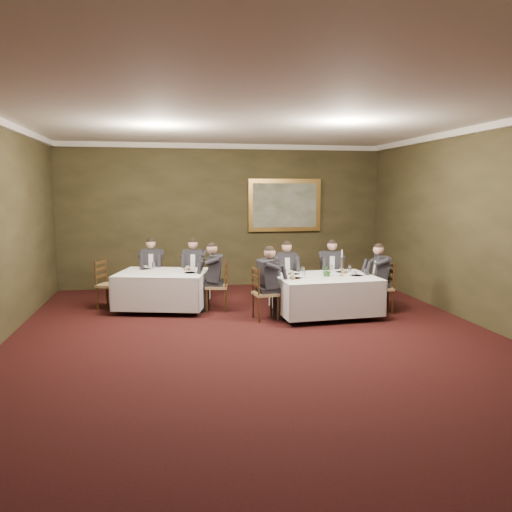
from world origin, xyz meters
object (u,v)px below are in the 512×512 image
object	(u,v)px
chair_main_backleft	(285,292)
chair_sec_backright	(194,287)
table_main	(325,292)
diner_main_backleft	(285,282)
table_second	(163,288)
centerpiece	(327,270)
diner_sec_backright	(194,277)
painting	(285,205)
diner_main_backright	(331,280)
chair_sec_backleft	(152,287)
diner_main_endright	(381,286)
diner_main_endleft	(265,292)
diner_sec_backleft	(152,277)
chair_sec_endright	(217,296)
chair_main_endleft	(265,304)
chair_sec_endleft	(110,295)
diner_sec_endright	(216,285)
chair_main_endright	(382,298)
candlestick	(342,266)
chair_main_backright	(331,290)

from	to	relation	value
chair_main_backleft	chair_sec_backright	world-z (taller)	same
table_main	diner_main_backleft	bearing A→B (deg)	121.11
table_second	diner_main_backleft	size ratio (longest dim) A/B	1.49
centerpiece	diner_main_backleft	bearing A→B (deg)	121.97
table_second	diner_sec_backright	distance (m)	1.00
chair_sec_backright	painting	xyz separation A→B (m)	(2.38, 1.55, 1.72)
table_main	chair_main_backleft	bearing A→B (deg)	120.82
diner_main_backleft	diner_main_backright	size ratio (longest dim) A/B	1.00
table_main	chair_sec_backleft	xyz separation A→B (m)	(-3.28, 2.02, -0.17)
diner_main_endright	painting	xyz separation A→B (m)	(-1.17, 3.28, 1.49)
chair_main_backleft	diner_main_endleft	xyz separation A→B (m)	(-0.62, -1.00, 0.23)
diner_sec_backleft	chair_sec_backright	bearing A→B (deg)	170.02
chair_main_backleft	chair_sec_endright	xyz separation A→B (m)	(-1.43, -0.15, 0.00)
chair_main_backleft	diner_sec_backright	bearing A→B (deg)	-27.58
diner_main_backleft	diner_main_endleft	xyz separation A→B (m)	(-0.62, -0.99, 0.00)
diner_main_backleft	diner_sec_backright	distance (m)	2.02
chair_sec_backright	diner_sec_backright	bearing A→B (deg)	90.00
chair_main_endleft	chair_sec_backright	size ratio (longest dim) A/B	1.00
diner_sec_backleft	chair_sec_endleft	xyz separation A→B (m)	(-0.83, -0.69, -0.23)
centerpiece	chair_sec_endleft	bearing A→B (deg)	162.08
diner_main_backleft	diner_sec_endright	world-z (taller)	same
chair_sec_backleft	chair_sec_backright	distance (m)	0.93
chair_main_backleft	diner_main_endleft	size ratio (longest dim) A/B	0.74
centerpiece	table_main	bearing A→B (deg)	149.22
chair_main_backleft	diner_main_backleft	xyz separation A→B (m)	(0.00, -0.01, 0.23)
centerpiece	diner_sec_backleft	bearing A→B (deg)	148.46
table_main	diner_main_endleft	distance (m)	1.18
diner_main_backleft	centerpiece	world-z (taller)	diner_main_backleft
chair_sec_backright	centerpiece	xyz separation A→B (m)	(2.41, -1.81, 0.60)
diner_main_backright	chair_sec_endright	world-z (taller)	diner_main_backright
diner_main_backleft	chair_sec_endleft	xyz separation A→B (m)	(-3.55, 0.40, -0.23)
diner_sec_backright	chair_main_endright	bearing A→B (deg)	166.06
diner_main_backright	chair_sec_backleft	world-z (taller)	diner_main_backright
chair_main_backleft	diner_sec_backright	world-z (taller)	diner_sec_backright
chair_sec_backleft	centerpiece	world-z (taller)	centerpiece
diner_main_backleft	chair_main_backleft	bearing A→B (deg)	-90.00
chair_main_endright	chair_sec_endleft	distance (m)	5.44
candlestick	painting	world-z (taller)	painting
diner_main_endleft	chair_main_backright	bearing A→B (deg)	115.30
chair_main_endleft	diner_main_endright	world-z (taller)	diner_main_endright
chair_sec_backleft	chair_main_endright	bearing A→B (deg)	159.85
diner_sec_endright	candlestick	xyz separation A→B (m)	(2.32, -0.78, 0.44)
chair_main_backleft	centerpiece	bearing A→B (deg)	119.15
centerpiece	painting	bearing A→B (deg)	90.51
chair_main_endleft	diner_sec_backleft	size ratio (longest dim) A/B	0.74
chair_sec_backright	diner_sec_endright	size ratio (longest dim) A/B	0.74
chair_main_endright	centerpiece	xyz separation A→B (m)	(-1.15, -0.08, 0.60)
centerpiece	painting	world-z (taller)	painting
diner_main_backright	table_second	bearing A→B (deg)	10.61
diner_main_backleft	chair_sec_endleft	world-z (taller)	diner_main_backleft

